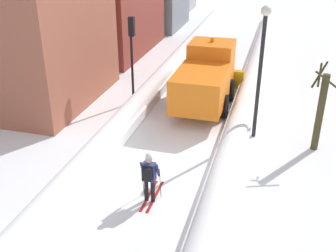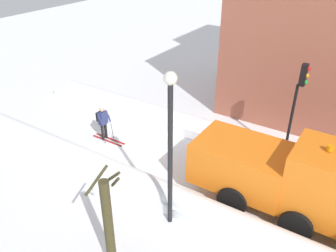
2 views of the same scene
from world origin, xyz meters
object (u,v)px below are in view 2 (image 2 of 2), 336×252
Objects in this scene: street_lamp at (170,136)px; bare_tree_near at (108,223)px; plow_truck at (278,174)px; traffic_light_pole at (299,94)px; skier at (103,120)px.

bare_tree_near is (2.46, -0.47, -1.76)m from street_lamp.
street_lamp is 1.55× the size of bare_tree_near.
traffic_light_pole is (-3.59, -0.51, 1.55)m from plow_truck.
traffic_light_pole is 1.21× the size of bare_tree_near.
plow_truck is at bearing 8.10° from traffic_light_pole.
traffic_light_pole is 9.22m from bare_tree_near.
traffic_light_pole is (-3.37, 7.86, 2.02)m from skier.
plow_truck is 6.06m from bare_tree_near.
traffic_light_pole is 6.66m from street_lamp.
skier is at bearing -117.21° from street_lamp.
bare_tree_near is (5.13, -3.22, 0.23)m from plow_truck.
traffic_light_pole is at bearing 162.76° from bare_tree_near.
bare_tree_near is (5.35, 5.15, 0.70)m from skier.
street_lamp is (2.89, 5.62, 2.46)m from skier.
bare_tree_near is (8.72, -2.71, -1.32)m from traffic_light_pole.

